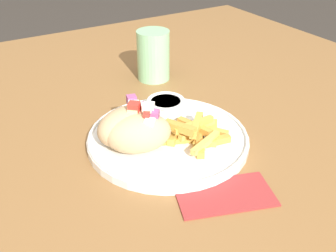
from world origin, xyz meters
TOP-DOWN VIEW (x-y plane):
  - table at (0.00, 0.00)m, footprint 1.32×1.32m
  - napkin at (-0.03, -0.20)m, footprint 0.16×0.12m
  - plate at (-0.02, -0.04)m, footprint 0.28×0.28m
  - pita_sandwich_near at (-0.09, -0.05)m, footprint 0.12×0.10m
  - pita_sandwich_far at (-0.09, -0.02)m, footprint 0.12×0.10m
  - fries_pile at (0.01, -0.07)m, footprint 0.13×0.11m
  - sauce_ramekin at (0.01, 0.02)m, footprint 0.07×0.07m
  - water_glass at (0.09, 0.21)m, footprint 0.07×0.07m

SIDE VIEW (x-z plane):
  - table at x=0.00m, z-range 0.30..1.04m
  - napkin at x=-0.03m, z-range 0.74..0.75m
  - plate at x=-0.02m, z-range 0.74..0.76m
  - fries_pile at x=0.01m, z-range 0.75..0.79m
  - sauce_ramekin at x=0.01m, z-range 0.76..0.79m
  - pita_sandwich_near at x=-0.09m, z-range 0.75..0.82m
  - pita_sandwich_far at x=-0.09m, z-range 0.75..0.83m
  - water_glass at x=0.09m, z-range 0.74..0.85m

